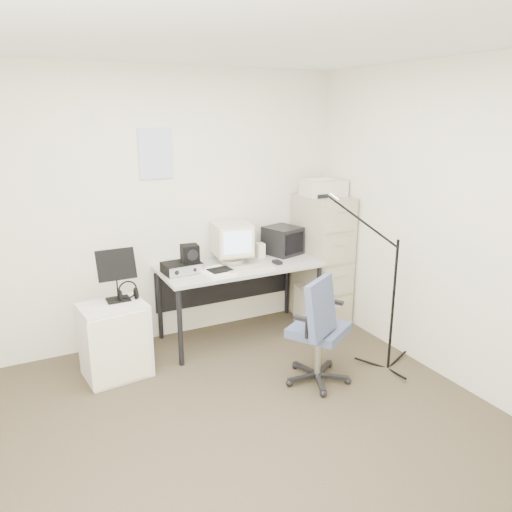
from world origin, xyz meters
name	(u,v)px	position (x,y,z in m)	size (l,w,h in m)	color
floor	(247,437)	(0.00, 0.00, -0.01)	(3.60, 3.60, 0.01)	#392F1D
ceiling	(245,35)	(0.00, 0.00, 2.50)	(3.60, 3.60, 0.01)	white
wall_back	(160,209)	(0.00, 1.80, 1.25)	(3.60, 0.02, 2.50)	beige
wall_right	(459,228)	(1.80, 0.00, 1.25)	(0.02, 3.60, 2.50)	beige
wall_calendar	(155,154)	(-0.02, 1.79, 1.75)	(0.30, 0.02, 0.44)	white
filing_cabinet	(322,259)	(1.58, 1.48, 0.65)	(0.40, 0.60, 1.30)	#A29482
printer	(323,188)	(1.58, 1.50, 1.38)	(0.41, 0.28, 0.16)	#BAA98F
desk	(240,301)	(0.63, 1.45, 0.36)	(1.50, 0.70, 0.73)	#BBBBBB
crt_monitor	(232,242)	(0.61, 1.57, 0.92)	(0.34, 0.35, 0.37)	#BAA98F
crt_tv	(282,240)	(1.17, 1.59, 0.87)	(0.30, 0.32, 0.27)	black
desk_speaker	(260,250)	(0.91, 1.56, 0.80)	(0.08, 0.08, 0.14)	beige
keyboard	(250,269)	(0.63, 1.23, 0.74)	(0.44, 0.16, 0.02)	#BAA98F
mouse	(277,262)	(0.95, 1.30, 0.74)	(0.06, 0.10, 0.03)	black
radio_receiver	(182,267)	(0.07, 1.46, 0.78)	(0.33, 0.23, 0.09)	black
radio_speaker	(190,253)	(0.15, 1.46, 0.90)	(0.15, 0.14, 0.15)	black
papers	(216,272)	(0.33, 1.30, 0.74)	(0.24, 0.33, 0.02)	white
pc_tower	(310,309)	(1.34, 1.31, 0.20)	(0.19, 0.44, 0.41)	#BAA98F
office_chair	(319,328)	(0.83, 0.40, 0.46)	(0.54, 0.54, 0.93)	#4B567C
side_cart	(115,340)	(-0.60, 1.24, 0.31)	(0.50, 0.40, 0.62)	silver
music_stand	(116,274)	(-0.53, 1.31, 0.84)	(0.30, 0.16, 0.45)	black
headphones	(128,293)	(-0.45, 1.29, 0.67)	(0.17, 0.17, 0.03)	black
mic_stand	(395,286)	(1.49, 0.30, 0.74)	(0.02, 0.02, 1.48)	black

